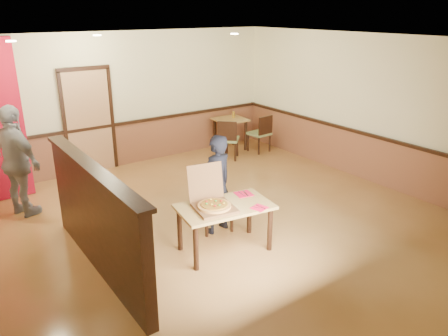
# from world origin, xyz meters

# --- Properties ---
(floor) EXTENTS (7.00, 7.00, 0.00)m
(floor) POSITION_xyz_m (0.00, 0.00, 0.00)
(floor) COLOR #BA8348
(floor) RESTS_ON ground
(ceiling) EXTENTS (7.00, 7.00, 0.00)m
(ceiling) POSITION_xyz_m (0.00, 0.00, 2.80)
(ceiling) COLOR black
(ceiling) RESTS_ON wall_back
(wall_back) EXTENTS (7.00, 0.00, 7.00)m
(wall_back) POSITION_xyz_m (0.00, 3.50, 1.40)
(wall_back) COLOR #FFFAC7
(wall_back) RESTS_ON floor
(wall_right) EXTENTS (0.00, 7.00, 7.00)m
(wall_right) POSITION_xyz_m (3.50, 0.00, 1.40)
(wall_right) COLOR #FFFAC7
(wall_right) RESTS_ON floor
(wainscot_back) EXTENTS (7.00, 0.04, 0.90)m
(wainscot_back) POSITION_xyz_m (0.00, 3.47, 0.45)
(wainscot_back) COLOR brown
(wainscot_back) RESTS_ON floor
(chair_rail_back) EXTENTS (7.00, 0.06, 0.06)m
(chair_rail_back) POSITION_xyz_m (0.00, 3.45, 0.92)
(chair_rail_back) COLOR black
(chair_rail_back) RESTS_ON wall_back
(wainscot_right) EXTENTS (0.04, 7.00, 0.90)m
(wainscot_right) POSITION_xyz_m (3.47, 0.00, 0.45)
(wainscot_right) COLOR brown
(wainscot_right) RESTS_ON floor
(chair_rail_right) EXTENTS (0.06, 7.00, 0.06)m
(chair_rail_right) POSITION_xyz_m (3.45, 0.00, 0.92)
(chair_rail_right) COLOR black
(chair_rail_right) RESTS_ON wall_right
(back_door) EXTENTS (0.90, 0.06, 2.10)m
(back_door) POSITION_xyz_m (-0.80, 3.46, 1.05)
(back_door) COLOR tan
(back_door) RESTS_ON wall_back
(booth_partition) EXTENTS (0.20, 3.10, 1.44)m
(booth_partition) POSITION_xyz_m (-2.00, -0.20, 0.74)
(booth_partition) COLOR black
(booth_partition) RESTS_ON floor
(spot_a) EXTENTS (0.14, 0.14, 0.02)m
(spot_a) POSITION_xyz_m (-2.30, 1.80, 2.78)
(spot_a) COLOR beige
(spot_a) RESTS_ON ceiling
(spot_b) EXTENTS (0.14, 0.14, 0.02)m
(spot_b) POSITION_xyz_m (-0.80, 2.50, 2.78)
(spot_b) COLOR beige
(spot_b) RESTS_ON ceiling
(spot_c) EXTENTS (0.14, 0.14, 0.02)m
(spot_c) POSITION_xyz_m (1.40, 1.50, 2.78)
(spot_c) COLOR beige
(spot_c) RESTS_ON ceiling
(main_table) EXTENTS (1.37, 0.91, 0.69)m
(main_table) POSITION_xyz_m (-0.40, -0.74, 0.58)
(main_table) COLOR tan
(main_table) RESTS_ON floor
(diner_chair) EXTENTS (0.59, 0.59, 1.00)m
(diner_chair) POSITION_xyz_m (-0.14, -0.05, 0.54)
(diner_chair) COLOR olive
(diner_chair) RESTS_ON floor
(side_chair_left) EXTENTS (0.64, 0.64, 0.91)m
(side_chair_left) POSITION_xyz_m (1.94, 2.45, 0.50)
(side_chair_left) COLOR olive
(side_chair_left) RESTS_ON floor
(side_chair_right) EXTENTS (0.48, 0.48, 0.89)m
(side_chair_right) POSITION_xyz_m (2.90, 2.43, 0.48)
(side_chair_right) COLOR olive
(side_chair_right) RESTS_ON floor
(side_table) EXTENTS (0.74, 0.74, 0.75)m
(side_table) POSITION_xyz_m (2.44, 3.05, 0.58)
(side_table) COLOR tan
(side_table) RESTS_ON floor
(diner) EXTENTS (0.61, 0.46, 1.52)m
(diner) POSITION_xyz_m (-0.17, -0.20, 0.76)
(diner) COLOR black
(diner) RESTS_ON floor
(passerby) EXTENTS (0.83, 1.17, 1.84)m
(passerby) POSITION_xyz_m (-2.44, 2.10, 0.92)
(passerby) COLOR gray
(passerby) RESTS_ON floor
(pizza_box) EXTENTS (0.61, 0.69, 0.54)m
(pizza_box) POSITION_xyz_m (-0.58, -0.71, 0.75)
(pizza_box) COLOR brown
(pizza_box) RESTS_ON main_table
(pizza) EXTENTS (0.50, 0.50, 0.03)m
(pizza) POSITION_xyz_m (-0.59, -0.76, 0.74)
(pizza) COLOR #D79C4E
(pizza) RESTS_ON pizza_box
(napkin_near) EXTENTS (0.24, 0.24, 0.01)m
(napkin_near) POSITION_xyz_m (-0.07, -1.07, 0.69)
(napkin_near) COLOR #EE103A
(napkin_near) RESTS_ON main_table
(napkin_far) EXTENTS (0.27, 0.27, 0.01)m
(napkin_far) POSITION_xyz_m (0.05, -0.58, 0.69)
(napkin_far) COLOR #EE103A
(napkin_far) RESTS_ON main_table
(condiment) EXTENTS (0.06, 0.06, 0.16)m
(condiment) POSITION_xyz_m (2.55, 3.06, 0.83)
(condiment) COLOR olive
(condiment) RESTS_ON side_table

